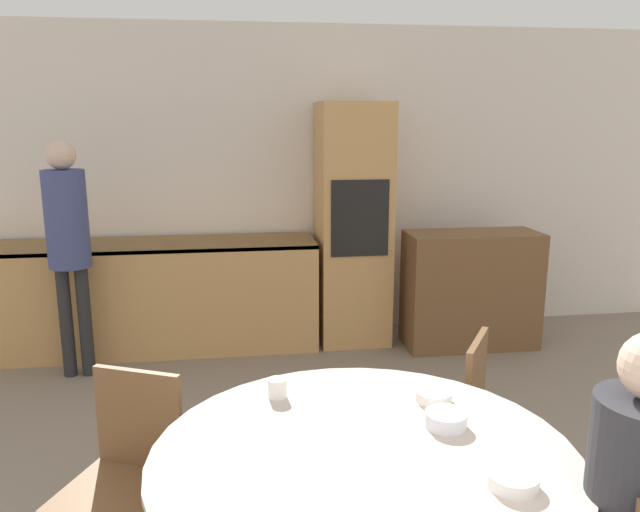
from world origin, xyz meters
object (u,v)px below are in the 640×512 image
person_standing (68,232)px  bowl_centre (434,396)px  sideboard (471,290)px  bowl_far (446,419)px  oven_unit (353,225)px  bowl_near (513,480)px  chair_far_left (128,469)px  dining_table (363,510)px  chair_far_right (452,411)px  cup (277,388)px

person_standing → bowl_centre: bearing=-51.0°
sideboard → bowl_far: 3.00m
oven_unit → bowl_near: 3.43m
chair_far_left → dining_table: bearing=-5.1°
chair_far_right → bowl_near: bearing=21.8°
bowl_far → cup: bearing=150.8°
oven_unit → bowl_near: bearing=-93.0°
dining_table → bowl_far: (0.33, 0.13, 0.24)m
dining_table → cup: size_ratio=18.43×
oven_unit → cup: 2.84m
oven_unit → bowl_centre: 2.85m
bowl_near → bowl_far: bearing=100.7°
bowl_centre → bowl_far: bearing=-96.1°
cup → bowl_far: 0.66m
oven_unit → chair_far_right: 2.44m
chair_far_right → bowl_near: (-0.20, -1.02, 0.30)m
dining_table → chair_far_left: chair_far_left is taller
sideboard → bowl_far: bearing=-113.4°
chair_far_right → person_standing: bearing=-99.0°
sideboard → person_standing: size_ratio=0.63×
dining_table → person_standing: person_standing is taller
sideboard → bowl_centre: sideboard is taller
bowl_near → bowl_centre: size_ratio=1.09×
person_standing → bowl_near: 3.52m
sideboard → bowl_centre: bearing=-114.6°
sideboard → dining_table: (-1.51, -2.87, 0.09)m
cup → bowl_centre: bearing=-11.5°
dining_table → bowl_centre: 0.53m
bowl_centre → bowl_near: bearing=-85.0°
dining_table → person_standing: bearing=120.1°
bowl_near → bowl_centre: bearing=95.0°
oven_unit → bowl_far: oven_unit is taller
chair_far_right → sideboard: bearing=-171.0°
chair_far_right → cup: 0.96m
cup → bowl_far: (0.58, -0.32, -0.01)m
cup → bowl_far: bearing=-29.2°
chair_far_left → chair_far_right: (1.44, 0.29, 0.00)m
person_standing → bowl_centre: (1.89, -2.34, -0.27)m
chair_far_right → bowl_centre: size_ratio=6.19×
sideboard → chair_far_right: size_ratio=1.23×
sideboard → oven_unit: bearing=162.3°
oven_unit → bowl_far: (-0.25, -3.03, -0.18)m
person_standing → sideboard: bearing=3.6°
bowl_centre → oven_unit: bearing=85.3°
bowl_near → bowl_far: (-0.07, 0.38, 0.01)m
person_standing → chair_far_right: bearing=-41.6°
chair_far_right → bowl_near: chair_far_right is taller
oven_unit → dining_table: bearing=-100.3°
person_standing → cup: person_standing is taller
chair_far_left → bowl_far: size_ratio=5.79×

